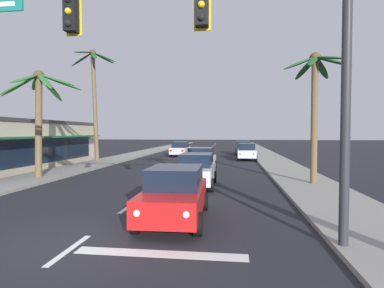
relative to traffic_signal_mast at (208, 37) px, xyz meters
name	(u,v)px	position (x,y,z in m)	size (l,w,h in m)	color
ground_plane	(82,241)	(-3.24, -0.12, -5.09)	(220.00, 220.00, 0.00)	#232328
sidewalk_right	(278,164)	(4.56, 19.88, -5.02)	(3.20, 110.00, 0.14)	gray
sidewalk_left	(104,162)	(-11.04, 19.88, -5.02)	(3.20, 110.00, 0.14)	gray
lane_markings	(193,164)	(-2.78, 19.95, -5.09)	(4.28, 88.95, 0.01)	silver
traffic_signal_mast	(208,37)	(0.00, 0.00, 0.00)	(10.21, 0.41, 7.04)	#2D2D33
sedan_lead_at_stop_bar	(175,193)	(-1.21, 2.09, -4.24)	(2.03, 4.48, 1.68)	red
sedan_third_in_queue	(196,170)	(-1.23, 8.42, -4.24)	(1.94, 4.45, 1.68)	silver
sedan_fifth_in_queue	(201,159)	(-1.60, 14.75, -4.24)	(2.08, 4.50, 1.68)	silver
sedan_oncoming_far	(181,149)	(-5.29, 28.39, -4.24)	(2.10, 4.51, 1.68)	silver
sedan_parked_nearest_kerb	(243,148)	(2.00, 31.84, -4.24)	(2.01, 4.48, 1.68)	black
sedan_parked_mid_kerb	(247,151)	(2.09, 24.43, -4.24)	(2.03, 4.48, 1.68)	silver
palm_left_second	(39,101)	(-10.67, 9.66, -0.46)	(4.60, 4.55, 6.43)	brown
palm_left_third	(94,86)	(-11.90, 19.95, 1.95)	(4.13, 4.27, 10.31)	brown
palm_right_second	(315,91)	(4.83, 9.25, -0.21)	(3.49, 3.21, 6.88)	brown
storefront_strip_left	(7,145)	(-16.10, 13.98, -3.22)	(6.79, 18.80, 3.72)	beige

